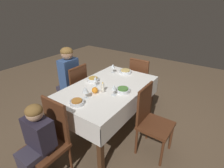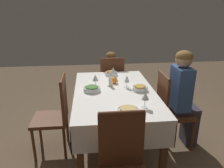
% 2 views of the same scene
% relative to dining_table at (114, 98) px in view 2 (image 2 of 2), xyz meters
% --- Properties ---
extents(ground_plane, '(8.00, 8.00, 0.00)m').
position_rel_dining_table_xyz_m(ground_plane, '(0.00, 0.00, -0.66)').
color(ground_plane, brown).
extents(dining_table, '(1.47, 0.90, 0.75)m').
position_rel_dining_table_xyz_m(dining_table, '(0.00, 0.00, 0.00)').
color(dining_table, white).
rests_on(dining_table, ground_plane).
extents(chair_south, '(0.39, 0.39, 0.93)m').
position_rel_dining_table_xyz_m(chair_south, '(-0.00, -0.68, -0.16)').
color(chair_south, '#562D19').
rests_on(chair_south, ground_plane).
extents(chair_east, '(0.39, 0.39, 0.93)m').
position_rel_dining_table_xyz_m(chair_east, '(0.96, -0.07, -0.16)').
color(chair_east, '#562D19').
rests_on(chair_east, ground_plane).
extents(chair_north, '(0.39, 0.39, 0.93)m').
position_rel_dining_table_xyz_m(chair_north, '(0.01, 0.68, -0.16)').
color(chair_north, '#562D19').
rests_on(chair_north, ground_plane).
extents(chair_west, '(0.39, 0.39, 0.93)m').
position_rel_dining_table_xyz_m(chair_west, '(-0.96, 0.05, -0.16)').
color(chair_west, '#562D19').
rests_on(chair_west, ground_plane).
extents(person_adult_denim, '(0.30, 0.34, 1.19)m').
position_rel_dining_table_xyz_m(person_adult_denim, '(-0.00, -0.83, 0.02)').
color(person_adult_denim, '#383342').
rests_on(person_adult_denim, ground_plane).
extents(person_child_dark, '(0.33, 0.30, 0.98)m').
position_rel_dining_table_xyz_m(person_child_dark, '(1.13, -0.07, -0.12)').
color(person_child_dark, '#383342').
rests_on(person_child_dark, ground_plane).
extents(bowl_south, '(0.17, 0.17, 0.06)m').
position_rel_dining_table_xyz_m(bowl_south, '(-0.02, -0.29, 0.12)').
color(bowl_south, silver).
rests_on(bowl_south, dining_table).
extents(wine_glass_south, '(0.07, 0.07, 0.15)m').
position_rel_dining_table_xyz_m(wine_glass_south, '(0.08, -0.15, 0.19)').
color(wine_glass_south, white).
rests_on(wine_glass_south, dining_table).
extents(bowl_east, '(0.17, 0.17, 0.06)m').
position_rel_dining_table_xyz_m(bowl_east, '(0.57, -0.02, 0.12)').
color(bowl_east, silver).
rests_on(bowl_east, dining_table).
extents(wine_glass_east, '(0.08, 0.08, 0.16)m').
position_rel_dining_table_xyz_m(wine_glass_east, '(0.41, -0.03, 0.21)').
color(wine_glass_east, white).
rests_on(wine_glass_east, dining_table).
extents(bowl_north, '(0.19, 0.19, 0.06)m').
position_rel_dining_table_xyz_m(bowl_north, '(0.01, 0.26, 0.12)').
color(bowl_north, silver).
rests_on(bowl_north, dining_table).
extents(wine_glass_north, '(0.07, 0.07, 0.15)m').
position_rel_dining_table_xyz_m(wine_glass_north, '(0.15, 0.21, 0.20)').
color(wine_glass_north, white).
rests_on(wine_glass_north, dining_table).
extents(bowl_west, '(0.20, 0.20, 0.06)m').
position_rel_dining_table_xyz_m(bowl_west, '(-0.57, -0.06, 0.12)').
color(bowl_west, silver).
rests_on(bowl_west, dining_table).
extents(wine_glass_west, '(0.07, 0.07, 0.15)m').
position_rel_dining_table_xyz_m(wine_glass_west, '(-0.46, -0.23, 0.21)').
color(wine_glass_west, white).
rests_on(wine_glass_west, dining_table).
extents(candle_centerpiece, '(0.07, 0.07, 0.14)m').
position_rel_dining_table_xyz_m(candle_centerpiece, '(0.15, 0.03, 0.14)').
color(candle_centerpiece, beige).
rests_on(candle_centerpiece, dining_table).
extents(orange_fruit, '(0.08, 0.08, 0.08)m').
position_rel_dining_table_xyz_m(orange_fruit, '(0.25, -0.02, 0.13)').
color(orange_fruit, orange).
rests_on(orange_fruit, dining_table).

